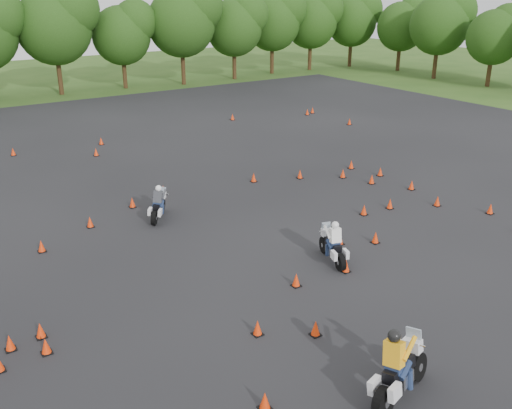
# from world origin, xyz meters

# --- Properties ---
(ground) EXTENTS (140.00, 140.00, 0.00)m
(ground) POSITION_xyz_m (0.00, 0.00, 0.00)
(ground) COLOR #2D5119
(ground) RESTS_ON ground
(asphalt_pad) EXTENTS (62.00, 62.00, 0.00)m
(asphalt_pad) POSITION_xyz_m (0.00, 6.00, 0.01)
(asphalt_pad) COLOR black
(asphalt_pad) RESTS_ON ground
(treeline) EXTENTS (86.67, 32.49, 10.57)m
(treeline) POSITION_xyz_m (3.47, 34.67, 4.62)
(treeline) COLOR #204112
(treeline) RESTS_ON ground
(traffic_cones) EXTENTS (36.31, 32.94, 0.45)m
(traffic_cones) POSITION_xyz_m (-0.06, 5.75, 0.23)
(traffic_cones) COLOR #F0350A
(traffic_cones) RESTS_ON asphalt_pad
(rider_grey) EXTENTS (1.77, 2.02, 1.59)m
(rider_grey) POSITION_xyz_m (-2.77, 7.57, 0.80)
(rider_grey) COLOR #3A3B41
(rider_grey) RESTS_ON ground
(rider_yellow) EXTENTS (2.64, 1.43, 1.95)m
(rider_yellow) POSITION_xyz_m (-2.72, -6.45, 0.98)
(rider_yellow) COLOR #FCAC16
(rider_yellow) RESTS_ON ground
(rider_white) EXTENTS (1.30, 2.25, 1.66)m
(rider_white) POSITION_xyz_m (0.81, 0.17, 0.83)
(rider_white) COLOR white
(rider_white) RESTS_ON ground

